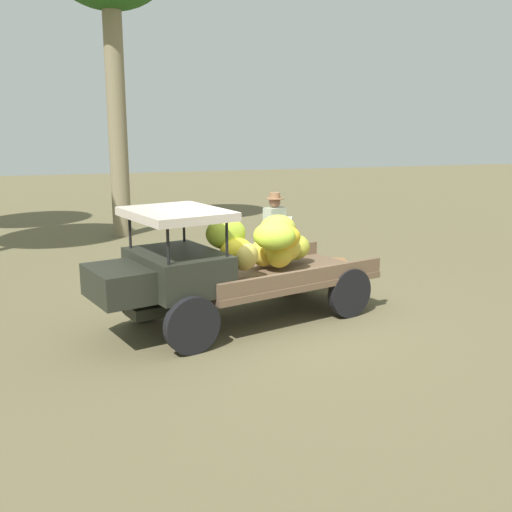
# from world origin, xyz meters

# --- Properties ---
(ground_plane) EXTENTS (60.00, 60.00, 0.00)m
(ground_plane) POSITION_xyz_m (0.00, 0.00, 0.00)
(ground_plane) COLOR brown
(truck) EXTENTS (4.66, 2.70, 1.84)m
(truck) POSITION_xyz_m (0.45, -0.17, 0.91)
(truck) COLOR #25271E
(truck) RESTS_ON ground
(farmer) EXTENTS (0.56, 0.53, 1.74)m
(farmer) POSITION_xyz_m (-1.06, -2.30, 0.99)
(farmer) COLOR #3C4C3D
(farmer) RESTS_ON ground
(wooden_crate) EXTENTS (0.61, 0.68, 0.45)m
(wooden_crate) POSITION_xyz_m (-2.10, -1.78, 0.22)
(wooden_crate) COLOR #8C603A
(wooden_crate) RESTS_ON ground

